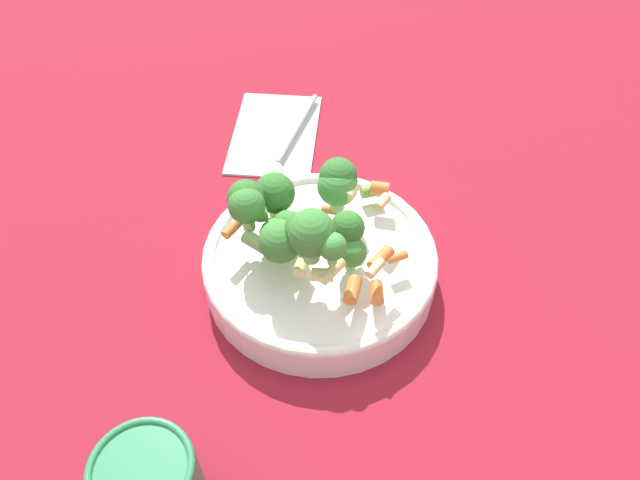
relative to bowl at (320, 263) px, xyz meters
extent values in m
plane|color=maroon|center=(0.00, 0.00, -0.02)|extent=(3.00, 3.00, 0.00)
cylinder|color=white|center=(0.00, 0.00, -0.01)|extent=(0.24, 0.24, 0.04)
torus|color=white|center=(0.00, 0.00, 0.01)|extent=(0.24, 0.24, 0.01)
cylinder|color=#8CB766|center=(0.03, -0.03, 0.03)|extent=(0.01, 0.01, 0.01)
sphere|color=#479342|center=(0.03, -0.03, 0.05)|extent=(0.04, 0.04, 0.04)
cylinder|color=#8CB766|center=(-0.02, 0.02, 0.04)|extent=(0.01, 0.01, 0.01)
sphere|color=#33722D|center=(-0.02, 0.02, 0.06)|extent=(0.03, 0.03, 0.03)
cylinder|color=#8CB766|center=(0.01, -0.06, 0.04)|extent=(0.02, 0.02, 0.01)
sphere|color=#33722D|center=(0.01, -0.06, 0.06)|extent=(0.04, 0.04, 0.04)
cylinder|color=#8CB766|center=(0.05, 0.00, 0.05)|extent=(0.01, 0.01, 0.02)
sphere|color=#3D8438|center=(0.05, 0.00, 0.07)|extent=(0.04, 0.04, 0.04)
cylinder|color=#8CB766|center=(0.05, -0.05, 0.06)|extent=(0.01, 0.01, 0.02)
sphere|color=#3D8438|center=(0.05, -0.05, 0.08)|extent=(0.04, 0.04, 0.04)
cylinder|color=#8CB766|center=(0.02, -0.03, 0.03)|extent=(0.01, 0.01, 0.01)
sphere|color=#3D8438|center=(0.02, -0.03, 0.05)|extent=(0.03, 0.03, 0.03)
cylinder|color=#8CB766|center=(0.02, 0.04, 0.07)|extent=(0.01, 0.01, 0.01)
sphere|color=#479342|center=(0.02, 0.04, 0.08)|extent=(0.03, 0.03, 0.03)
cylinder|color=#8CB766|center=(0.03, 0.02, 0.06)|extent=(0.02, 0.02, 0.02)
sphere|color=#3D8438|center=(0.03, 0.02, 0.09)|extent=(0.05, 0.05, 0.05)
cylinder|color=#8CB766|center=(0.04, -0.06, 0.06)|extent=(0.01, 0.01, 0.02)
sphere|color=#33722D|center=(0.04, -0.06, 0.08)|extent=(0.04, 0.04, 0.04)
cylinder|color=#8CB766|center=(0.03, 0.01, 0.06)|extent=(0.01, 0.01, 0.01)
sphere|color=#33722D|center=(0.03, 0.01, 0.08)|extent=(0.04, 0.04, 0.04)
cylinder|color=#8CB766|center=(-0.05, -0.03, 0.04)|extent=(0.01, 0.01, 0.02)
sphere|color=#33722D|center=(-0.05, -0.03, 0.07)|extent=(0.04, 0.04, 0.04)
cylinder|color=#8CB766|center=(-0.01, 0.04, 0.03)|extent=(0.01, 0.01, 0.01)
sphere|color=#3D8438|center=(-0.01, 0.04, 0.04)|extent=(0.03, 0.03, 0.03)
cylinder|color=#8CB766|center=(-0.05, -0.03, 0.04)|extent=(0.02, 0.02, 0.01)
sphere|color=#479342|center=(-0.05, -0.03, 0.06)|extent=(0.04, 0.04, 0.04)
cylinder|color=#729E4C|center=(0.03, -0.06, 0.06)|extent=(0.02, 0.03, 0.01)
cylinder|color=#729E4C|center=(0.02, -0.04, 0.04)|extent=(0.03, 0.03, 0.01)
cylinder|color=orange|center=(0.02, 0.07, 0.04)|extent=(0.03, 0.03, 0.01)
cylinder|color=beige|center=(0.03, 0.04, 0.05)|extent=(0.02, 0.02, 0.01)
cylinder|color=beige|center=(0.00, 0.03, 0.05)|extent=(0.02, 0.02, 0.01)
cylinder|color=orange|center=(-0.09, -0.01, 0.04)|extent=(0.02, 0.02, 0.01)
cylinder|color=beige|center=(-0.07, 0.02, 0.06)|extent=(0.02, 0.02, 0.01)
cylinder|color=orange|center=(0.04, -0.02, 0.06)|extent=(0.02, 0.02, 0.01)
cylinder|color=#729E4C|center=(-0.02, 0.01, 0.05)|extent=(0.03, 0.01, 0.01)
cylinder|color=orange|center=(0.00, 0.08, 0.03)|extent=(0.02, 0.03, 0.01)
cylinder|color=orange|center=(-0.04, 0.07, 0.04)|extent=(0.02, 0.02, 0.01)
cylinder|color=beige|center=(0.03, 0.01, 0.03)|extent=(0.02, 0.02, 0.01)
cylinder|color=orange|center=(-0.01, 0.07, 0.06)|extent=(0.03, 0.02, 0.01)
cylinder|color=#729E4C|center=(-0.09, -0.02, 0.03)|extent=(0.03, 0.02, 0.01)
cylinder|color=beige|center=(-0.05, -0.01, 0.06)|extent=(0.02, 0.02, 0.01)
cylinder|color=orange|center=(0.06, -0.06, 0.05)|extent=(0.03, 0.02, 0.01)
cylinder|color=beige|center=(0.02, 0.04, 0.05)|extent=(0.03, 0.02, 0.01)
cylinder|color=beige|center=(0.00, 0.08, 0.06)|extent=(0.02, 0.01, 0.01)
cylinder|color=#729E4C|center=(0.06, -0.02, 0.06)|extent=(0.02, 0.03, 0.01)
cylinder|color=orange|center=(-0.04, -0.03, 0.03)|extent=(0.02, 0.02, 0.01)
torus|color=#2D7F51|center=(0.26, 0.10, 0.06)|extent=(0.08, 0.08, 0.01)
cube|color=#B2BCC6|center=(-0.11, -0.22, -0.02)|extent=(0.20, 0.20, 0.01)
cylinder|color=silver|center=(-0.14, -0.20, -0.01)|extent=(0.13, 0.08, 0.01)
ellipsoid|color=silver|center=(-0.06, -0.16, -0.01)|extent=(0.04, 0.04, 0.01)
camera|label=1|loc=(0.27, 0.31, 0.51)|focal=35.00mm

